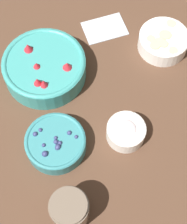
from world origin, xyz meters
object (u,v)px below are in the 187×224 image
at_px(bowl_bananas, 163,41).
at_px(jar_chocolate, 70,210).
at_px(bowl_blueberries, 56,143).
at_px(bowl_cream, 126,131).
at_px(bowl_strawberries, 44,67).

xyz_separation_m(bowl_bananas, jar_chocolate, (0.52, 0.22, 0.01)).
distance_m(bowl_blueberries, bowl_cream, 0.19).
bearing_deg(bowl_bananas, bowl_cream, 28.46).
xyz_separation_m(bowl_bananas, bowl_cream, (0.28, 0.15, -0.00)).
relative_size(bowl_blueberries, bowl_bananas, 1.07).
bearing_deg(jar_chocolate, bowl_blueberries, -115.08).
distance_m(bowl_strawberries, jar_chocolate, 0.41).
height_order(bowl_blueberries, bowl_cream, bowl_cream).
relative_size(bowl_bananas, bowl_cream, 1.44).
height_order(bowl_bananas, jar_chocolate, jar_chocolate).
height_order(bowl_bananas, bowl_cream, bowl_cream).
relative_size(bowl_bananas, jar_chocolate, 1.51).
xyz_separation_m(bowl_blueberries, jar_chocolate, (0.08, 0.16, 0.02)).
bearing_deg(jar_chocolate, bowl_cream, -163.12).
bearing_deg(bowl_strawberries, bowl_blueberries, 61.32).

